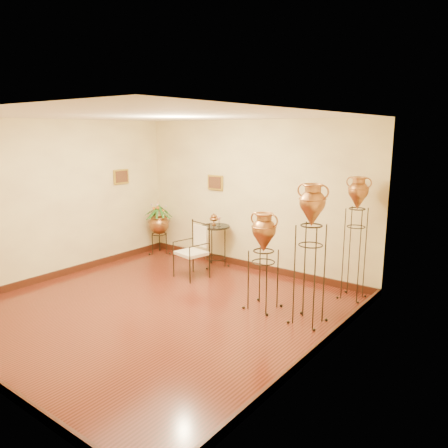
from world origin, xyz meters
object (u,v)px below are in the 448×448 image
Objects in this scene: amphora_tall at (355,237)px; side_table at (215,245)px; armchair at (191,251)px; amphora_mid at (310,254)px; planter_urn at (159,222)px.

amphora_tall is 1.89× the size of side_table.
amphora_mid is at bearing 0.50° from armchair.
side_table is (-0.08, 0.79, -0.07)m from armchair.
planter_urn is (-4.30, 0.00, -0.30)m from amphora_tall.
armchair is 0.79m from side_table.
planter_urn is at bearing 180.00° from amphora_tall.
armchair is at bearing -84.53° from side_table.
amphora_tall is 1.26m from amphora_mid.
planter_urn is 1.25× the size of armchair.
amphora_tall is at bearing 0.00° from planter_urn.
armchair is at bearing -25.90° from planter_urn.
amphora_tall is at bearing 83.32° from amphora_mid.
planter_urn is at bearing -179.96° from side_table.
amphora_tall reaches higher than armchair.
side_table is at bearing 0.04° from planter_urn.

